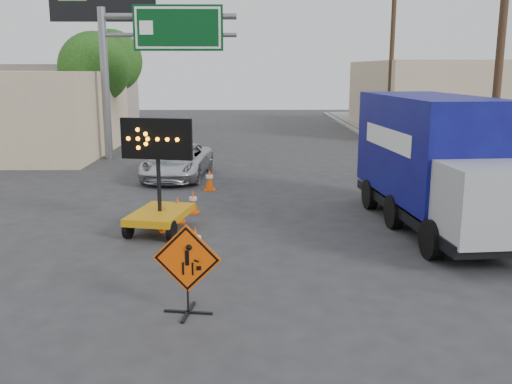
{
  "coord_description": "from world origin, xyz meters",
  "views": [
    {
      "loc": [
        0.02,
        -8.46,
        4.15
      ],
      "look_at": [
        0.18,
        3.51,
        1.54
      ],
      "focal_mm": 40.0,
      "sensor_mm": 36.0,
      "label": 1
    }
  ],
  "objects_px": {
    "arrow_board": "(160,207)",
    "box_truck": "(435,170)",
    "construction_sign": "(187,267)",
    "pickup_truck": "(178,161)"
  },
  "relations": [
    {
      "from": "construction_sign",
      "to": "box_truck",
      "type": "relative_size",
      "value": 0.22
    },
    {
      "from": "construction_sign",
      "to": "pickup_truck",
      "type": "height_order",
      "value": "construction_sign"
    },
    {
      "from": "pickup_truck",
      "to": "box_truck",
      "type": "relative_size",
      "value": 0.63
    },
    {
      "from": "construction_sign",
      "to": "box_truck",
      "type": "bearing_deg",
      "value": 50.81
    },
    {
      "from": "construction_sign",
      "to": "pickup_truck",
      "type": "relative_size",
      "value": 0.34
    },
    {
      "from": "arrow_board",
      "to": "box_truck",
      "type": "height_order",
      "value": "box_truck"
    },
    {
      "from": "arrow_board",
      "to": "pickup_truck",
      "type": "height_order",
      "value": "arrow_board"
    },
    {
      "from": "arrow_board",
      "to": "pickup_truck",
      "type": "relative_size",
      "value": 0.63
    },
    {
      "from": "construction_sign",
      "to": "arrow_board",
      "type": "distance_m",
      "value": 5.2
    },
    {
      "from": "construction_sign",
      "to": "arrow_board",
      "type": "xyz_separation_m",
      "value": [
        -1.24,
        5.05,
        -0.19
      ]
    }
  ]
}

